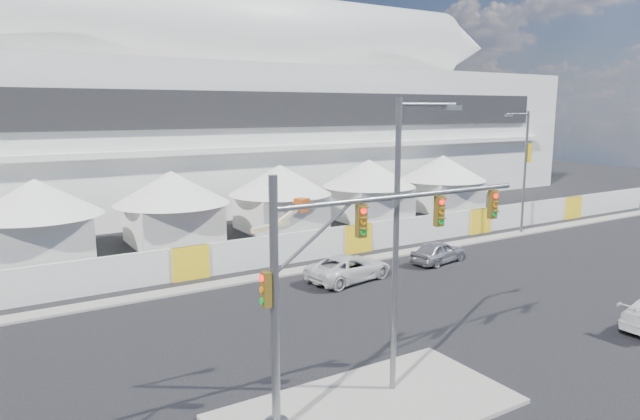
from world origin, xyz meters
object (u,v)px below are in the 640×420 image
streetlight_curb (523,164)px  boom_lift (268,243)px  pickup_curb (349,268)px  sedan_silver (438,252)px  traffic_mast (333,285)px  lot_car_b (524,209)px  streetlight_median (402,227)px

streetlight_curb → boom_lift: size_ratio=1.38×
pickup_curb → boom_lift: size_ratio=0.77×
sedan_silver → pickup_curb: bearing=80.6°
traffic_mast → boom_lift: size_ratio=1.45×
lot_car_b → streetlight_curb: 8.91m
lot_car_b → boom_lift: 26.17m
sedan_silver → boom_lift: bearing=38.9°
traffic_mast → streetlight_median: streetlight_median is taller
streetlight_curb → sedan_silver: bearing=-165.5°
pickup_curb → streetlight_curb: streetlight_curb is taller
boom_lift → streetlight_curb: bearing=-34.1°
lot_car_b → streetlight_curb: (-6.02, -4.42, 4.86)m
lot_car_b → boom_lift: size_ratio=0.64×
sedan_silver → pickup_curb: (-7.14, -0.13, 0.03)m
pickup_curb → streetlight_median: size_ratio=0.54×
boom_lift → sedan_silver: bearing=-62.4°
traffic_mast → streetlight_median: 3.37m
traffic_mast → boom_lift: (7.57, 19.68, -3.59)m
pickup_curb → boom_lift: (-1.47, 7.51, 0.17)m
sedan_silver → streetlight_curb: (11.54, 2.99, 4.90)m
sedan_silver → boom_lift: size_ratio=0.61×
streetlight_curb → lot_car_b: bearing=36.3°
lot_car_b → pickup_curb: bearing=88.0°
streetlight_median → streetlight_curb: size_ratio=1.04×
sedan_silver → lot_car_b: bearing=-77.6°
streetlight_median → boom_lift: size_ratio=1.44×
lot_car_b → streetlight_curb: streetlight_curb is taller
pickup_curb → sedan_silver: bearing=-98.8°
sedan_silver → streetlight_curb: 12.89m
lot_car_b → traffic_mast: size_ratio=0.44×
traffic_mast → streetlight_median: bearing=7.1°
boom_lift → streetlight_median: bearing=-125.1°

